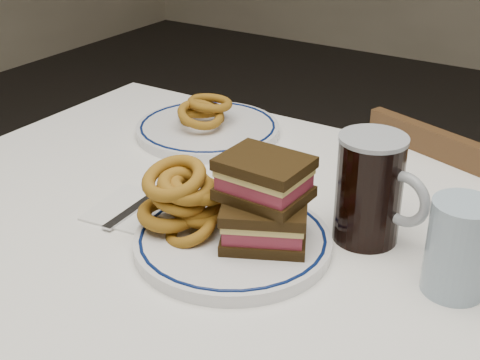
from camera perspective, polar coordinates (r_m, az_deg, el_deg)
The scene contains 11 objects.
dining_table at distance 1.08m, azimuth 1.93°, elevation -9.00°, with size 1.27×0.87×0.75m.
chair_far at distance 1.52m, azimuth 18.09°, elevation -8.27°, with size 0.47×0.47×0.80m.
main_plate at distance 0.97m, azimuth -0.62°, elevation -5.23°, with size 0.29×0.29×0.02m.
reuben_sandwich at distance 0.93m, azimuth 2.08°, elevation -1.78°, with size 0.15×0.14×0.12m.
onion_rings_main at distance 0.97m, azimuth -4.78°, elevation -1.57°, with size 0.13×0.12×0.12m.
ketchup_ramekin at distance 1.01m, azimuth 0.37°, elevation -1.90°, with size 0.06×0.06×0.04m.
beer_mug at distance 0.97m, azimuth 11.13°, elevation -0.73°, with size 0.15×0.10×0.16m.
water_glass at distance 0.90m, azimuth 18.14°, elevation -5.52°, with size 0.08×0.08×0.13m, color #92A9BD.
far_plate at distance 1.35m, azimuth -2.77°, elevation 4.39°, with size 0.29×0.29×0.02m.
onion_rings_far at distance 1.35m, azimuth -3.14°, elevation 5.90°, with size 0.12×0.14×0.08m.
napkin_fork at distance 1.08m, azimuth -8.73°, elevation -2.39°, with size 0.15×0.18×0.01m.
Camera 1 is at (0.44, -0.76, 1.27)m, focal length 50.00 mm.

